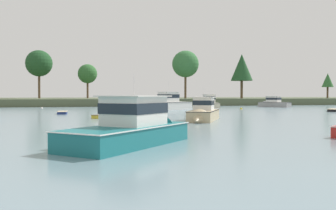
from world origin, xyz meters
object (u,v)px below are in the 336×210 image
cruiser_white (165,106)px  dinghy_yellow (103,117)px  cruiser_grey (272,104)px  mooring_buoy_white (42,108)px  dinghy_navy (62,113)px  dinghy_black (334,111)px  mooring_buoy_yellow (241,109)px  cruiser_cream (209,104)px  cruiser_sand (203,116)px  cruiser_teal (139,132)px

cruiser_white → dinghy_yellow: bearing=-120.6°
dinghy_yellow → cruiser_grey: 48.63m
mooring_buoy_white → dinghy_navy: bearing=-77.8°
dinghy_black → mooring_buoy_yellow: bearing=131.0°
cruiser_grey → mooring_buoy_yellow: size_ratio=16.71×
cruiser_cream → cruiser_sand: bearing=-111.0°
dinghy_navy → mooring_buoy_yellow: (31.31, 9.31, -0.06)m
dinghy_navy → cruiser_teal: bearing=-81.0°
dinghy_yellow → cruiser_teal: bearing=-89.1°
mooring_buoy_yellow → cruiser_sand: bearing=-122.0°
dinghy_navy → dinghy_yellow: size_ratio=1.10×
cruiser_grey → dinghy_black: bearing=-94.0°
cruiser_grey → cruiser_white: bearing=-160.1°
mooring_buoy_white → cruiser_sand: bearing=-63.8°
cruiser_sand → cruiser_teal: bearing=-120.4°
cruiser_grey → cruiser_cream: bearing=175.5°
cruiser_cream → mooring_buoy_white: size_ratio=19.51×
dinghy_yellow → cruiser_sand: cruiser_sand is taller
cruiser_white → cruiser_sand: cruiser_white is taller
dinghy_navy → mooring_buoy_yellow: dinghy_navy is taller
dinghy_yellow → cruiser_white: (12.10, 20.43, 0.56)m
cruiser_teal → mooring_buoy_yellow: bearing=58.5°
cruiser_teal → dinghy_navy: bearing=99.0°
cruiser_white → mooring_buoy_white: (-21.59, 11.16, -0.63)m
mooring_buoy_yellow → cruiser_white: bearing=177.7°
cruiser_grey → dinghy_black: cruiser_grey is taller
dinghy_navy → dinghy_yellow: 11.65m
cruiser_grey → cruiser_cream: 14.16m
cruiser_teal → mooring_buoy_yellow: 49.87m
cruiser_cream → mooring_buoy_white: cruiser_cream is taller
cruiser_grey → cruiser_white: cruiser_white is taller
mooring_buoy_white → cruiser_cream: bearing=-0.9°
cruiser_grey → mooring_buoy_white: 47.84m
dinghy_yellow → cruiser_white: bearing=59.4°
dinghy_yellow → cruiser_teal: (0.37, -22.68, 0.47)m
dinghy_navy → cruiser_teal: cruiser_teal is taller
cruiser_white → cruiser_teal: bearing=-105.2°
dinghy_black → cruiser_sand: (-27.25, -15.01, 0.39)m
dinghy_navy → dinghy_yellow: (4.92, -10.56, 0.01)m
cruiser_grey → cruiser_cream: cruiser_cream is taller
cruiser_sand → mooring_buoy_white: (-19.02, 38.67, -0.45)m
dinghy_yellow → mooring_buoy_white: 32.99m
cruiser_sand → mooring_buoy_yellow: cruiser_sand is taller
cruiser_teal → cruiser_sand: bearing=59.6°
cruiser_teal → cruiser_white: bearing=74.8°
mooring_buoy_yellow → dinghy_navy: bearing=-163.4°
dinghy_yellow → cruiser_cream: size_ratio=0.32×
cruiser_grey → cruiser_cream: size_ratio=0.84×
cruiser_grey → dinghy_black: (-1.54, -22.00, -0.42)m
cruiser_teal → cruiser_sand: 18.09m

